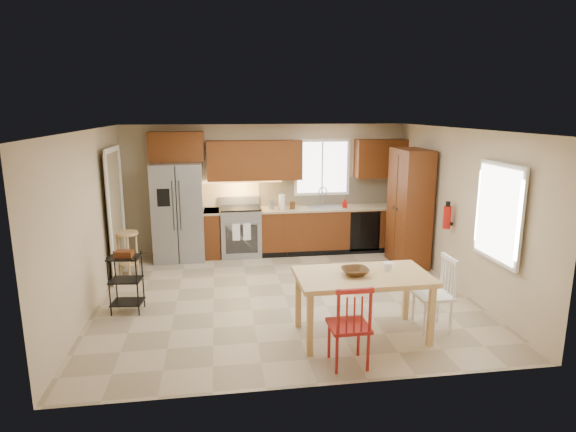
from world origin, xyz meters
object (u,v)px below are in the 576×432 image
(chair_red, at_px, (349,324))
(table_jar, at_px, (388,268))
(refrigerator, at_px, (179,212))
(utility_cart, at_px, (126,283))
(table_bowl, at_px, (355,275))
(range_stove, at_px, (241,232))
(pantry, at_px, (409,208))
(fire_extinguisher, at_px, (447,217))
(dining_table, at_px, (362,306))
(chair_white, at_px, (433,294))
(bar_stool, at_px, (128,254))
(soap_bottle, at_px, (345,203))

(chair_red, distance_m, table_jar, 1.09)
(refrigerator, relative_size, utility_cart, 2.17)
(table_bowl, height_order, table_jar, table_jar)
(table_jar, bearing_deg, refrigerator, 129.00)
(range_stove, bearing_deg, utility_cart, -124.81)
(pantry, height_order, chair_red, pantry)
(chair_red, relative_size, table_jar, 6.58)
(table_bowl, height_order, utility_cart, table_bowl)
(fire_extinguisher, height_order, chair_red, fire_extinguisher)
(dining_table, relative_size, table_bowl, 4.94)
(fire_extinguisher, relative_size, chair_white, 0.38)
(refrigerator, bearing_deg, bar_stool, -133.08)
(chair_red, bearing_deg, dining_table, 61.12)
(pantry, bearing_deg, table_bowl, -123.56)
(range_stove, bearing_deg, table_bowl, -71.60)
(dining_table, height_order, utility_cart, utility_cart)
(refrigerator, distance_m, chair_red, 4.76)
(chair_red, bearing_deg, refrigerator, 115.95)
(range_stove, xyz_separation_m, pantry, (2.98, -0.99, 0.59))
(pantry, xyz_separation_m, table_jar, (-1.31, -2.56, -0.21))
(range_stove, xyz_separation_m, bar_stool, (-1.95, -0.92, -0.08))
(range_stove, bearing_deg, table_jar, -64.74)
(chair_white, xyz_separation_m, utility_cart, (-3.98, 1.14, -0.06))
(range_stove, distance_m, pantry, 3.19)
(bar_stool, bearing_deg, table_jar, -42.55)
(refrigerator, distance_m, range_stove, 1.24)
(range_stove, distance_m, chair_white, 4.25)
(fire_extinguisher, bearing_deg, refrigerator, 155.48)
(refrigerator, relative_size, chair_red, 1.90)
(utility_cart, bearing_deg, dining_table, -14.75)
(chair_white, relative_size, table_jar, 6.58)
(refrigerator, height_order, pantry, pantry)
(fire_extinguisher, relative_size, table_bowl, 1.09)
(range_stove, bearing_deg, dining_table, -70.17)
(pantry, bearing_deg, table_jar, -117.05)
(fire_extinguisher, xyz_separation_m, chair_white, (-0.91, -1.56, -0.62))
(soap_bottle, bearing_deg, chair_white, -86.16)
(table_bowl, bearing_deg, bar_stool, 139.19)
(refrigerator, bearing_deg, chair_white, -46.00)
(refrigerator, xyz_separation_m, dining_table, (2.47, -3.59, -0.51))
(bar_stool, bearing_deg, pantry, -7.38)
(pantry, height_order, bar_stool, pantry)
(range_stove, height_order, chair_red, chair_red)
(refrigerator, height_order, table_jar, refrigerator)
(range_stove, xyz_separation_m, chair_white, (2.27, -3.60, 0.02))
(soap_bottle, xyz_separation_m, chair_red, (-1.06, -4.21, -0.52))
(chair_white, xyz_separation_m, table_jar, (-0.59, 0.05, 0.36))
(pantry, xyz_separation_m, utility_cart, (-4.69, -1.47, -0.63))
(pantry, distance_m, utility_cart, 4.96)
(table_bowl, relative_size, bar_stool, 0.43)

